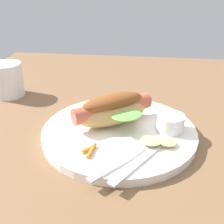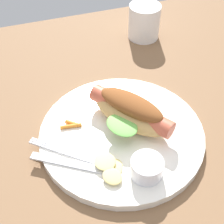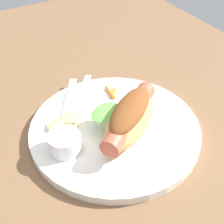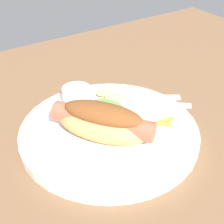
{
  "view_description": "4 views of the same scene",
  "coord_description": "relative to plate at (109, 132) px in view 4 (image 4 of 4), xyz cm",
  "views": [
    {
      "loc": [
        43.82,
        5.07,
        29.81
      ],
      "look_at": [
        -3.89,
        -0.72,
        5.22
      ],
      "focal_mm": 45.89,
      "sensor_mm": 36.0,
      "label": 1
    },
    {
      "loc": [
        10.31,
        38.27,
        47.47
      ],
      "look_at": [
        -2.57,
        -0.66,
        5.82
      ],
      "focal_mm": 53.96,
      "sensor_mm": 36.0,
      "label": 2
    },
    {
      "loc": [
        -38.04,
        21.12,
        39.01
      ],
      "look_at": [
        -4.07,
        1.33,
        5.15
      ],
      "focal_mm": 49.92,
      "sensor_mm": 36.0,
      "label": 3
    },
    {
      "loc": [
        -27.41,
        -35.62,
        34.58
      ],
      "look_at": [
        -4.68,
        -1.23,
        6.19
      ],
      "focal_mm": 52.22,
      "sensor_mm": 36.0,
      "label": 4
    }
  ],
  "objects": [
    {
      "name": "ground_plane",
      "position": [
        3.99,
        -0.7,
        -1.7
      ],
      "size": [
        120.0,
        90.0,
        1.8
      ],
      "primitive_type": "cube",
      "color": "brown"
    },
    {
      "name": "plate",
      "position": [
        0.0,
        0.0,
        0.0
      ],
      "size": [
        29.86,
        29.86,
        1.6
      ],
      "primitive_type": "cylinder",
      "color": "white",
      "rests_on": "ground_plane"
    },
    {
      "name": "hot_dog",
      "position": [
        -2.17,
        -1.51,
        3.9
      ],
      "size": [
        13.9,
        16.0,
        6.17
      ],
      "rotation": [
        0.0,
        0.0,
        5.33
      ],
      "color": "tan",
      "rests_on": "plate"
    },
    {
      "name": "sauce_ramekin",
      "position": [
        -0.74,
        9.73,
        2.38
      ],
      "size": [
        5.27,
        5.27,
        3.16
      ],
      "primitive_type": "cylinder",
      "color": "white",
      "rests_on": "plate"
    },
    {
      "name": "fork",
      "position": [
        9.87,
        2.15,
        1.0
      ],
      "size": [
        12.5,
        10.73,
        0.4
      ],
      "rotation": [
        0.0,
        0.0,
        5.59
      ],
      "color": "silver",
      "rests_on": "plate"
    },
    {
      "name": "knife",
      "position": [
        10.05,
        4.34,
        0.98
      ],
      "size": [
        13.34,
        9.14,
        0.36
      ],
      "primitive_type": "cube",
      "rotation": [
        0.0,
        0.0,
        5.72
      ],
      "color": "silver",
      "rests_on": "plate"
    },
    {
      "name": "chips_pile",
      "position": [
        4.62,
        7.34,
        1.46
      ],
      "size": [
        5.32,
        7.14,
        1.28
      ],
      "color": "#E3D07C",
      "rests_on": "plate"
    },
    {
      "name": "carrot_garnish",
      "position": [
        8.29,
        -4.16,
        1.16
      ],
      "size": [
        4.0,
        2.36,
        0.74
      ],
      "color": "orange",
      "rests_on": "plate"
    }
  ]
}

